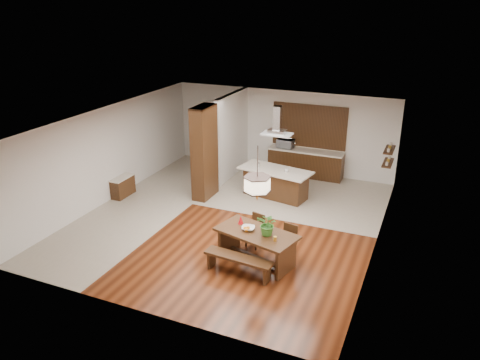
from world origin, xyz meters
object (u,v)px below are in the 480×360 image
at_px(island_cup, 287,170).
at_px(microwave, 285,143).
at_px(dining_bench, 238,265).
at_px(range_hood, 277,121).
at_px(dining_chair_left, 255,231).
at_px(hallway_console, 123,187).
at_px(pendant_lantern, 257,174).
at_px(foliage_plant, 268,224).
at_px(dining_chair_right, 287,242).
at_px(fruit_bowl, 248,228).
at_px(kitchen_island, 275,183).
at_px(dining_table, 256,240).

height_order(island_cup, microwave, microwave).
height_order(dining_bench, range_hood, range_hood).
bearing_deg(dining_chair_left, dining_bench, -69.75).
height_order(hallway_console, pendant_lantern, pendant_lantern).
bearing_deg(pendant_lantern, foliage_plant, -6.12).
bearing_deg(hallway_console, dining_chair_left, -15.05).
xyz_separation_m(dining_chair_right, pendant_lantern, (-0.61, -0.44, 1.82)).
relative_size(pendant_lantern, fruit_bowl, 4.23).
distance_m(dining_chair_left, foliage_plant, 1.13).
distance_m(dining_chair_left, fruit_bowl, 0.77).
bearing_deg(kitchen_island, microwave, 110.69).
xyz_separation_m(dining_table, dining_bench, (-0.17, -0.67, -0.35)).
distance_m(dining_chair_right, island_cup, 3.54).
relative_size(hallway_console, pendant_lantern, 0.67).
bearing_deg(pendant_lantern, dining_chair_right, 36.05).
distance_m(hallway_console, island_cup, 5.17).
relative_size(fruit_bowl, island_cup, 2.63).
bearing_deg(range_hood, dining_chair_left, -80.22).
height_order(dining_table, kitchen_island, kitchen_island).
xyz_separation_m(dining_table, island_cup, (-0.49, 3.76, 0.39)).
bearing_deg(microwave, range_hood, -75.48).
distance_m(kitchen_island, island_cup, 0.63).
xyz_separation_m(foliage_plant, fruit_bowl, (-0.51, 0.07, -0.23)).
xyz_separation_m(hallway_console, fruit_bowl, (5.09, -1.99, 0.52)).
distance_m(kitchen_island, range_hood, 1.99).
height_order(dining_table, dining_chair_right, dining_chair_right).
xyz_separation_m(foliage_plant, range_hood, (-1.15, 3.90, 1.40)).
bearing_deg(dining_bench, island_cup, 94.04).
distance_m(dining_bench, microwave, 6.82).
xyz_separation_m(dining_chair_right, foliage_plant, (-0.32, -0.47, 0.64)).
bearing_deg(kitchen_island, hallway_console, -147.38).
relative_size(dining_bench, range_hood, 1.81).
relative_size(dining_chair_left, pendant_lantern, 0.65).
xyz_separation_m(dining_chair_right, island_cup, (-1.10, 3.32, 0.55)).
distance_m(hallway_console, microwave, 5.74).
height_order(dining_bench, kitchen_island, kitchen_island).
bearing_deg(fruit_bowl, dining_table, -8.66).
bearing_deg(dining_bench, kitchen_island, 98.64).
height_order(hallway_console, dining_chair_right, dining_chair_right).
bearing_deg(kitchen_island, dining_chair_right, -56.61).
xyz_separation_m(fruit_bowl, microwave, (-1.04, 5.98, 0.27)).
height_order(dining_chair_left, pendant_lantern, pendant_lantern).
relative_size(foliage_plant, range_hood, 0.60).
bearing_deg(hallway_console, foliage_plant, -20.18).
xyz_separation_m(dining_bench, kitchen_island, (-0.69, 4.53, 0.25)).
xyz_separation_m(range_hood, microwave, (-0.40, 2.14, -1.36)).
relative_size(dining_table, dining_bench, 1.28).
relative_size(hallway_console, microwave, 1.57).
bearing_deg(dining_chair_right, microwave, 120.21).
relative_size(hallway_console, dining_chair_left, 1.04).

